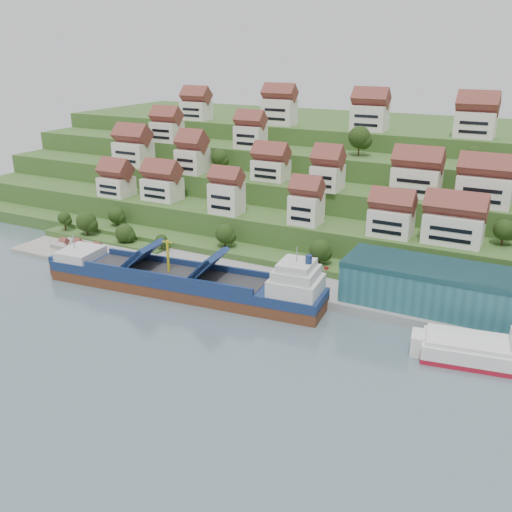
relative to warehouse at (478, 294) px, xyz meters
The scene contains 11 objects.
ground 55.18m from the warehouse, 161.90° to the right, with size 300.00×300.00×0.00m, color slate.
quay 32.64m from the warehouse, behind, with size 180.00×14.00×2.20m, color gray.
pebble_beach 110.32m from the warehouse, behind, with size 45.00×20.00×1.00m, color gray.
hillside 101.03m from the warehouse, 121.00° to the left, with size 260.00×128.00×31.00m.
hillside_village 67.81m from the warehouse, 139.64° to the left, with size 158.50×63.48×29.49m.
hillside_trees 72.25m from the warehouse, 157.92° to the left, with size 143.54×61.00×32.01m.
warehouse is the anchor object (origin of this frame).
flagpole 34.60m from the warehouse, 168.33° to the right, with size 1.28×0.16×8.00m.
beach_huts 112.29m from the warehouse, behind, with size 14.40×3.70×2.20m.
cargo_ship 68.16m from the warehouse, 166.13° to the right, with size 74.21×18.02×16.24m.
second_ship 18.27m from the warehouse, 70.40° to the right, with size 27.69×13.81×7.68m.
Camera 1 is at (61.68, -108.36, 59.11)m, focal length 40.00 mm.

